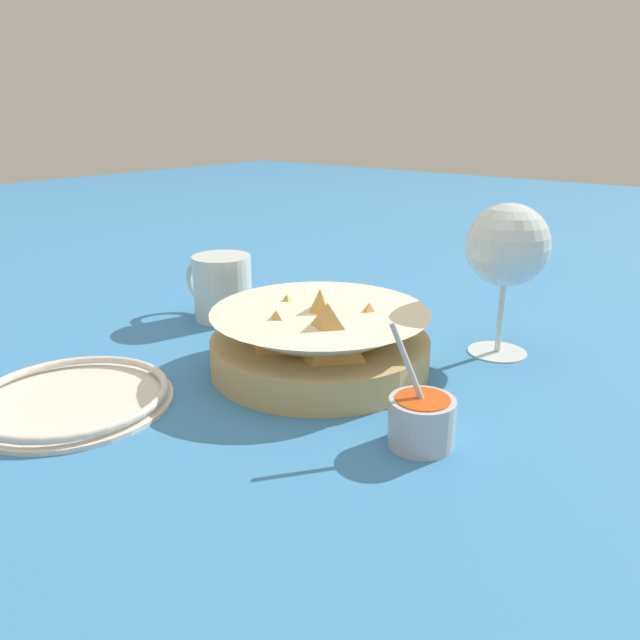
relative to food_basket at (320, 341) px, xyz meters
name	(u,v)px	position (x,y,z in m)	size (l,w,h in m)	color
ground_plane	(305,360)	(0.03, -0.01, -0.03)	(4.00, 4.00, 0.00)	teal
food_basket	(320,341)	(0.00, 0.00, 0.00)	(0.24, 0.24, 0.09)	tan
sauce_cup	(421,419)	(-0.17, 0.07, -0.01)	(0.06, 0.06, 0.10)	#B7B7BC
wine_glass	(507,249)	(-0.13, -0.17, 0.09)	(0.09, 0.09, 0.18)	silver
beer_mug	(222,289)	(0.21, -0.05, 0.01)	(0.11, 0.08, 0.09)	silver
side_plate	(72,398)	(0.13, 0.22, -0.02)	(0.19, 0.19, 0.01)	silver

